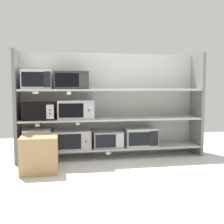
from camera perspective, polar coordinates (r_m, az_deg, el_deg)
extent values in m
cube|color=silver|center=(3.79, 2.70, -13.06)|extent=(6.96, 6.00, 0.02)
cube|color=#B2B2AD|center=(4.83, -0.50, 1.60)|extent=(3.16, 0.04, 1.74)
cube|color=slate|center=(4.57, -18.97, 1.10)|extent=(0.05, 0.45, 1.74)
cube|color=slate|center=(5.07, 17.05, 1.55)|extent=(0.05, 0.45, 1.74)
cube|color=beige|center=(4.69, 0.00, -7.27)|extent=(2.96, 0.45, 0.03)
cube|color=silver|center=(4.60, -15.02, -5.42)|extent=(0.43, 0.36, 0.33)
cube|color=black|center=(4.43, -16.03, -5.87)|extent=(0.27, 0.01, 0.26)
cube|color=silver|center=(4.41, -13.43, -5.85)|extent=(0.13, 0.01, 0.26)
cylinder|color=#262628|center=(4.40, -13.43, -5.87)|extent=(0.02, 0.01, 0.02)
cube|color=#B8B1B5|center=(4.59, -8.12, -5.52)|extent=(0.58, 0.41, 0.30)
cube|color=black|center=(4.38, -8.94, -6.06)|extent=(0.39, 0.01, 0.24)
cube|color=#B8B1B5|center=(4.39, -5.36, -5.99)|extent=(0.15, 0.01, 0.24)
cylinder|color=#262628|center=(4.39, -5.35, -6.01)|extent=(0.02, 0.01, 0.02)
cube|color=#9E9BAB|center=(4.65, -0.91, -5.54)|extent=(0.49, 0.35, 0.26)
cube|color=black|center=(4.46, -1.29, -6.00)|extent=(0.33, 0.01, 0.21)
cube|color=silver|center=(4.50, 1.60, -5.90)|extent=(0.13, 0.01, 0.21)
cube|color=#B2BAB7|center=(4.76, 5.72, -5.03)|extent=(0.53, 0.41, 0.31)
cube|color=black|center=(4.55, 5.66, -5.53)|extent=(0.36, 0.01, 0.22)
cube|color=black|center=(4.62, 8.63, -5.39)|extent=(0.14, 0.01, 0.25)
cube|color=beige|center=(4.43, -15.17, -8.77)|extent=(0.06, 0.00, 0.04)
cube|color=beige|center=(4.46, -0.74, -8.46)|extent=(0.07, 0.00, 0.04)
cube|color=beige|center=(4.61, 0.00, -1.42)|extent=(2.96, 0.45, 0.03)
cube|color=black|center=(4.54, -14.76, 0.21)|extent=(0.49, 0.35, 0.27)
cube|color=black|center=(4.36, -15.62, -0.01)|extent=(0.35, 0.01, 0.22)
cube|color=silver|center=(4.35, -12.60, 0.04)|extent=(0.11, 0.01, 0.22)
cylinder|color=#262628|center=(4.34, -12.60, -0.37)|extent=(0.02, 0.01, 0.02)
cylinder|color=#262628|center=(4.33, -12.61, 0.42)|extent=(0.02, 0.01, 0.02)
cube|color=#BAB5BE|center=(4.53, -7.49, 0.52)|extent=(0.57, 0.38, 0.30)
cube|color=black|center=(4.33, -8.37, 0.29)|extent=(0.38, 0.01, 0.22)
cube|color=#BAB5BE|center=(4.35, -4.81, 0.35)|extent=(0.16, 0.01, 0.24)
cylinder|color=#262628|center=(4.34, -4.80, 0.34)|extent=(0.02, 0.01, 0.02)
cube|color=beige|center=(4.34, -15.05, -2.62)|extent=(0.07, 0.00, 0.05)
cube|color=beige|center=(4.32, -7.05, -2.43)|extent=(0.06, 0.00, 0.04)
cube|color=beige|center=(4.58, 0.00, 4.57)|extent=(2.96, 0.45, 0.03)
cube|color=silver|center=(4.52, -15.14, 6.44)|extent=(0.45, 0.35, 0.30)
cube|color=black|center=(4.35, -15.97, 6.47)|extent=(0.32, 0.01, 0.22)
cube|color=black|center=(4.33, -13.14, 6.54)|extent=(0.10, 0.01, 0.24)
cylinder|color=#262628|center=(4.32, -13.15, 6.54)|extent=(0.02, 0.01, 0.02)
cube|color=#343532|center=(4.51, -8.41, 6.46)|extent=(0.53, 0.41, 0.28)
cube|color=black|center=(4.30, -9.20, 6.51)|extent=(0.36, 0.01, 0.21)
cube|color=#343532|center=(4.31, -5.85, 6.54)|extent=(0.14, 0.01, 0.22)
cube|color=beige|center=(4.30, -15.41, 3.83)|extent=(0.08, 0.00, 0.03)
cube|color=beige|center=(4.28, -8.81, 3.86)|extent=(0.06, 0.00, 0.05)
cube|color=tan|center=(4.02, -14.64, -8.26)|extent=(0.50, 0.50, 0.50)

